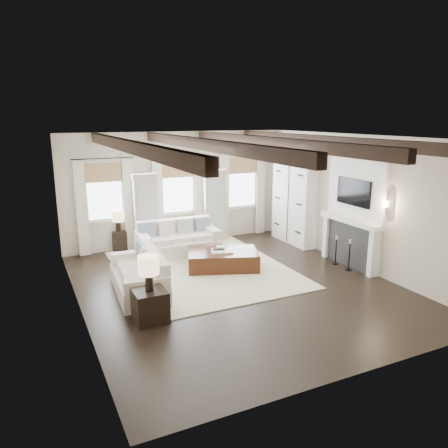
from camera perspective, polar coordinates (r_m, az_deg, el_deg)
name	(u,v)px	position (r m, az deg, el deg)	size (l,w,h in m)	color
ground	(236,286)	(9.64, 1.64, -8.08)	(7.50, 7.50, 0.00)	black
room_shell	(248,192)	(10.23, 3.18, 4.20)	(6.54, 7.54, 3.22)	beige
area_rug	(203,269)	(10.66, -2.82, -5.83)	(3.83, 4.63, 0.02)	beige
sofa_back	(177,241)	(11.70, -6.09, -2.26)	(2.18, 1.06, 0.92)	silver
sofa_left	(142,276)	(9.34, -10.72, -6.73)	(1.06, 2.09, 0.87)	silver
ottoman	(223,260)	(10.63, -0.15, -4.68)	(1.67, 1.04, 0.44)	black
tray	(222,251)	(10.49, -0.26, -3.57)	(0.50, 0.38, 0.04)	white
book_lower	(218,249)	(10.57, -0.75, -3.22)	(0.26, 0.20, 0.04)	#262628
book_upper	(221,247)	(10.57, -0.41, -3.01)	(0.22, 0.17, 0.03)	beige
side_table_front	(150,306)	(8.11, -9.62, -10.46)	(0.58, 0.58, 0.58)	black
lamp_front	(149,267)	(7.84, -9.83, -5.57)	(0.38, 0.38, 0.65)	black
side_table_back	(119,241)	(12.36, -13.53, -2.14)	(0.37, 0.37, 0.55)	black
lamp_back	(118,217)	(12.19, -13.71, 0.86)	(0.33, 0.33, 0.57)	black
candlestick_near	(349,257)	(10.90, 16.03, -4.22)	(0.16, 0.16, 0.77)	black
candlestick_far	(336,252)	(11.26, 14.40, -3.60)	(0.15, 0.15, 0.74)	black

